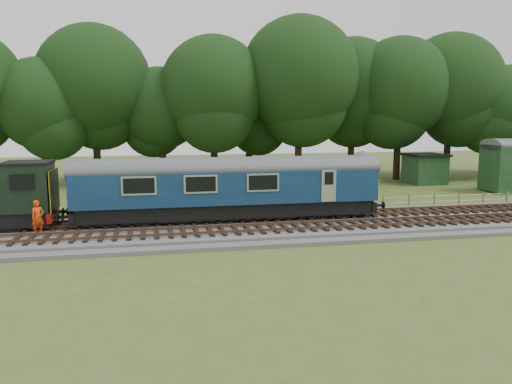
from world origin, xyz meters
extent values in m
plane|color=#4B5820|center=(0.00, 0.00, 0.00)|extent=(120.00, 120.00, 0.00)
cube|color=#4C4C4F|center=(0.00, 0.00, 0.17)|extent=(70.00, 7.00, 0.35)
cube|color=brown|center=(0.00, 0.68, 0.49)|extent=(66.50, 0.07, 0.14)
cube|color=brown|center=(0.00, 2.12, 0.49)|extent=(66.50, 0.07, 0.14)
cube|color=brown|center=(0.00, -2.32, 0.49)|extent=(66.50, 0.07, 0.14)
cube|color=brown|center=(0.00, -0.88, 0.49)|extent=(66.50, 0.07, 0.14)
cube|color=black|center=(-5.52, 1.40, 1.06)|extent=(17.46, 2.52, 0.85)
cube|color=#0E2A4C|center=(-5.52, 1.40, 2.48)|extent=(18.00, 2.80, 2.05)
cube|color=yellow|center=(3.50, 1.40, 2.11)|extent=(0.06, 2.74, 1.30)
cube|color=black|center=(0.48, 1.40, 0.86)|extent=(2.60, 2.00, 0.55)
cube|color=black|center=(-11.52, 1.40, 0.86)|extent=(2.60, 2.00, 0.55)
cube|color=black|center=(-16.72, 1.40, 2.66)|extent=(2.40, 2.55, 2.60)
cube|color=#9B0D0B|center=(-15.54, 1.40, 1.06)|extent=(0.25, 2.60, 0.55)
cube|color=yellow|center=(-15.40, 1.40, 2.46)|extent=(0.06, 2.55, 2.30)
imported|color=#DE410B|center=(-15.93, -0.53, 1.28)|extent=(0.81, 0.77, 1.86)
cube|color=#18361A|center=(16.22, 16.67, 1.37)|extent=(3.38, 3.38, 2.74)
cube|color=black|center=(16.22, 16.67, 2.85)|extent=(3.72, 3.72, 0.22)
camera|label=1|loc=(-9.80, -27.93, 6.49)|focal=35.00mm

